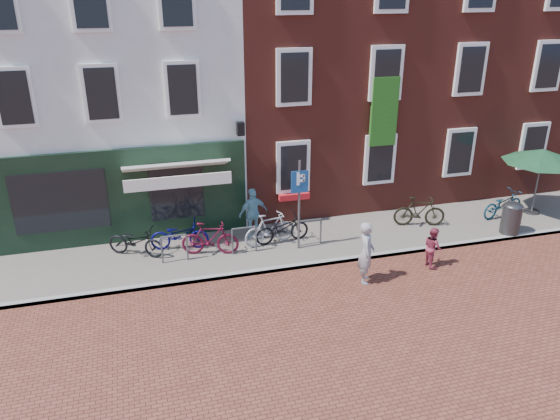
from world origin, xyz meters
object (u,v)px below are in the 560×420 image
object	(u,v)px
parasol	(543,153)
bicycle_6	(503,204)
bicycle_4	(282,228)
bicycle_5	(419,211)
woman	(366,252)
bicycle_0	(136,241)
litter_bin	(512,216)
bicycle_3	(270,229)
bicycle_1	(210,238)
parking_sign	(299,194)
bicycle_2	(180,235)
cafe_person	(253,213)
boy	(433,247)

from	to	relation	value
parasol	bicycle_6	size ratio (longest dim) A/B	1.50
bicycle_4	bicycle_5	xyz separation A→B (m)	(4.59, -0.03, 0.05)
woman	bicycle_0	bearing A→B (deg)	85.02
litter_bin	bicycle_3	size ratio (longest dim) A/B	0.66
bicycle_0	bicycle_6	bearing A→B (deg)	-62.90
litter_bin	bicycle_1	distance (m)	9.37
parking_sign	bicycle_5	world-z (taller)	parking_sign
parking_sign	bicycle_2	world-z (taller)	parking_sign
woman	bicycle_5	distance (m)	4.06
cafe_person	parasol	bearing A→B (deg)	163.12
cafe_person	bicycle_1	distance (m)	1.69
parasol	bicycle_4	xyz separation A→B (m)	(-8.88, 0.12, -1.68)
bicycle_4	parasol	bearing A→B (deg)	-97.12
bicycle_2	bicycle_6	bearing A→B (deg)	-82.76
parking_sign	bicycle_0	size ratio (longest dim) A/B	1.60
boy	bicycle_5	world-z (taller)	boy
bicycle_4	litter_bin	bearing A→B (deg)	-106.73
boy	bicycle_0	world-z (taller)	boy
bicycle_4	bicycle_3	bearing A→B (deg)	88.63
litter_bin	woman	size ratio (longest dim) A/B	0.64
litter_bin	boy	distance (m)	3.57
bicycle_5	bicycle_6	size ratio (longest dim) A/B	0.97
parasol	bicycle_0	distance (m)	13.29
litter_bin	bicycle_0	world-z (taller)	litter_bin
parking_sign	bicycle_4	xyz separation A→B (m)	(-0.36, 0.54, -1.28)
boy	bicycle_3	size ratio (longest dim) A/B	0.70
cafe_person	bicycle_4	world-z (taller)	cafe_person
litter_bin	bicycle_1	bearing A→B (deg)	173.32
bicycle_1	bicycle_6	world-z (taller)	bicycle_1
woman	bicycle_2	world-z (taller)	woman
woman	bicycle_6	distance (m)	6.66
bicycle_6	litter_bin	bearing A→B (deg)	142.05
woman	bicycle_1	world-z (taller)	woman
cafe_person	bicycle_4	bearing A→B (deg)	129.58
bicycle_1	bicycle_2	bearing A→B (deg)	69.07
bicycle_1	bicycle_6	xyz separation A→B (m)	(9.89, 0.09, -0.05)
parking_sign	bicycle_2	bearing A→B (deg)	164.87
litter_bin	bicycle_4	size ratio (longest dim) A/B	0.64
bicycle_0	bicycle_6	distance (m)	11.97
bicycle_2	bicycle_6	distance (m)	10.72
parasol	bicycle_0	size ratio (longest dim) A/B	1.50
bicycle_5	bicycle_4	bearing A→B (deg)	106.20
woman	bicycle_1	xyz separation A→B (m)	(-3.75, 2.48, -0.26)
bicycle_3	parasol	bearing A→B (deg)	-101.53
bicycle_2	bicycle_6	xyz separation A→B (m)	(10.70, -0.49, 0.00)
cafe_person	woman	bearing A→B (deg)	112.29
woman	bicycle_6	bearing A→B (deg)	-45.19
boy	bicycle_1	size ratio (longest dim) A/B	0.70
parking_sign	woman	xyz separation A→B (m)	(1.18, -2.15, -0.97)
bicycle_5	bicycle_6	xyz separation A→B (m)	(3.08, -0.08, -0.05)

